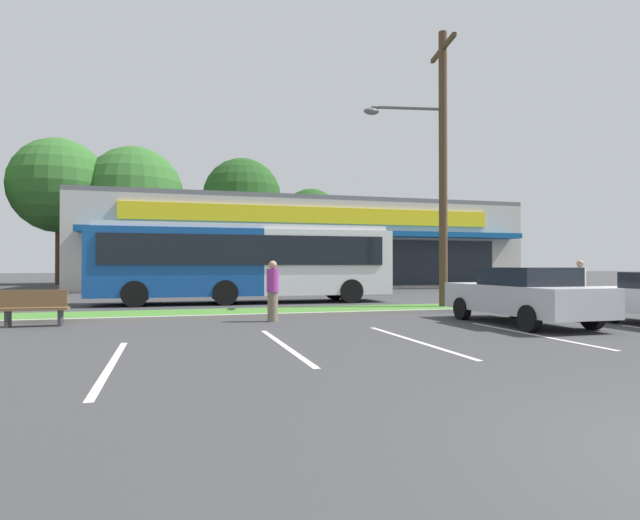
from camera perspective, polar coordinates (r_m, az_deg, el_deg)
The scene contains 18 objects.
grass_median at distance 17.48m, azimuth -1.05°, elevation -5.55°, with size 56.00×2.20×0.12m, color #427A2D.
curb_lip at distance 16.31m, azimuth 0.05°, elevation -5.91°, with size 56.00×0.24×0.12m, color #99968C.
parking_stripe_0 at distance 9.05m, azimuth -21.74°, elevation -10.49°, with size 0.12×4.80×0.01m, color silver.
parking_stripe_1 at distance 10.39m, azimuth -3.92°, elevation -9.24°, with size 0.12×4.80×0.01m, color silver.
parking_stripe_2 at distance 11.18m, azimuth 10.25°, elevation -8.62°, with size 0.12×4.80×0.01m, color silver.
parking_stripe_3 at distance 12.94m, azimuth 22.05°, elevation -7.49°, with size 0.12×4.80×0.01m, color silver.
storefront_building at distance 40.36m, azimuth -2.58°, elevation 1.58°, with size 30.85×14.16×6.22m.
tree_left at distance 48.86m, azimuth -26.55°, elevation 7.24°, with size 7.79×7.79×12.10m.
tree_mid_left at distance 48.39m, azimuth -19.56°, elevation 6.65°, with size 8.35×8.35×11.84m.
tree_mid at distance 48.97m, azimuth -8.47°, elevation 6.75°, with size 7.11×7.11×11.41m.
tree_mid_right at distance 50.91m, azimuth -0.99°, elevation 4.45°, with size 5.86×5.86×9.01m.
utility_pole at distance 19.51m, azimuth 12.82°, elevation 10.49°, with size 3.12×2.39×9.94m.
city_bus at distance 22.13m, azimuth -8.12°, elevation -0.09°, with size 12.30×2.82×3.25m.
bus_stop_bench at distance 15.29m, azimuth -28.65°, elevation -4.51°, with size 1.60×0.45×0.95m.
car_0 at distance 29.36m, azimuth 2.71°, elevation -2.20°, with size 4.26×1.94×1.45m.
car_2 at distance 14.98m, azimuth 21.18°, elevation -3.56°, with size 2.02×4.78×1.52m.
pedestrian_near_bench at distance 19.96m, azimuth 26.44°, elevation -2.52°, with size 0.35×0.35×1.75m.
pedestrian_by_pole at distance 14.73m, azimuth -5.16°, elevation -3.37°, with size 0.34×0.34×1.70m.
Camera 1 is at (-4.46, -2.83, 1.56)m, focal length 29.45 mm.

